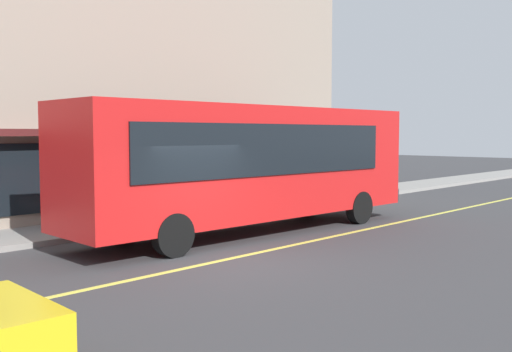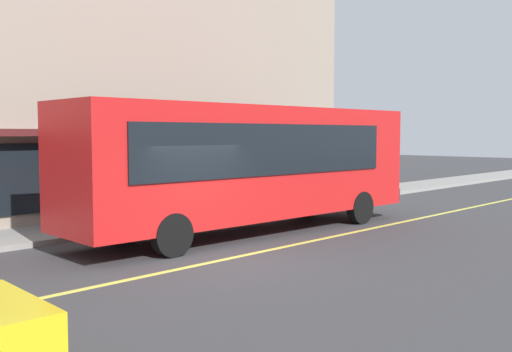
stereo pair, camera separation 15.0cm
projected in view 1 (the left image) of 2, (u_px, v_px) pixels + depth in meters
ground at (225, 260)px, 12.78m from camera, size 120.00×120.00×0.00m
sidewalk at (91, 228)px, 16.58m from camera, size 80.00×2.44×0.15m
lane_centre_stripe at (225, 260)px, 12.78m from camera, size 36.00×0.16×0.01m
bus at (253, 162)px, 16.23m from camera, size 11.22×2.96×3.50m
traffic_light at (204, 141)px, 18.71m from camera, size 0.30×0.52×3.20m
pedestrian_by_curb at (227, 181)px, 20.08m from camera, size 0.34×0.34×1.68m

